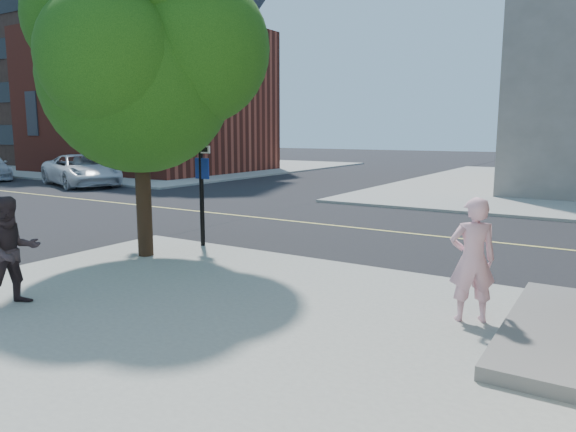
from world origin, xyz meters
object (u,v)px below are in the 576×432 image
Objects in this scene: pedestrian at (12,251)px; street_tree at (142,54)px; signal_pole at (145,119)px; man_on_phone at (472,260)px; car_a at (81,170)px.

pedestrian is 0.26× the size of street_tree.
street_tree is 2.53m from signal_pole.
man_on_phone is 0.49× the size of signal_pole.
man_on_phone is 8.02m from street_tree.
signal_pole reaches higher than pedestrian.
man_on_phone is 0.31× the size of car_a.
car_a is at bearing 147.48° from street_tree.
pedestrian reaches higher than car_a.
street_tree is (-7.19, 0.43, 3.51)m from man_on_phone.
signal_pole is at bearing -40.82° from man_on_phone.
signal_pole is (-1.57, 1.48, -1.33)m from street_tree.
man_on_phone is 25.20m from car_a.
street_tree is at bearing -103.33° from car_a.
man_on_phone is 7.20m from pedestrian.
pedestrian is at bearing -2.28° from man_on_phone.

